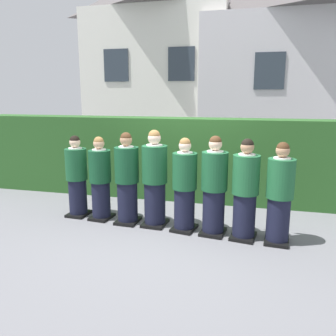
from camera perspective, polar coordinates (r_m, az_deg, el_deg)
ground_plane at (r=6.08m, az=0.00°, el=-9.73°), size 60.00×60.00×0.00m
student_front_row_0 at (r=6.66m, az=-14.83°, el=-1.63°), size 0.40×0.49×1.53m
student_front_row_1 at (r=6.39m, az=-11.13°, el=-2.04°), size 0.40×0.47×1.53m
student_front_row_2 at (r=6.11m, az=-6.80°, el=-2.07°), size 0.42×0.48×1.63m
student_front_row_3 at (r=5.94m, az=-2.21°, el=-2.13°), size 0.44×0.51×1.68m
student_front_row_4 at (r=5.74m, az=2.76°, el=-3.18°), size 0.44×0.51×1.57m
student_front_row_5 at (r=5.62m, az=7.64°, el=-3.33°), size 0.43×0.51×1.63m
student_front_row_6 at (r=5.53m, az=12.65°, el=-3.89°), size 0.44×0.54×1.60m
student_front_row_7 at (r=5.50m, az=17.97°, el=-4.43°), size 0.41×0.51×1.57m
hedge at (r=7.52m, az=3.34°, el=1.51°), size 9.84×0.70×1.77m
school_building_main at (r=13.65m, az=24.22°, el=17.04°), size 8.46×4.45×7.18m
school_building_annex at (r=13.81m, az=-1.27°, el=17.12°), size 5.48×3.32×6.81m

